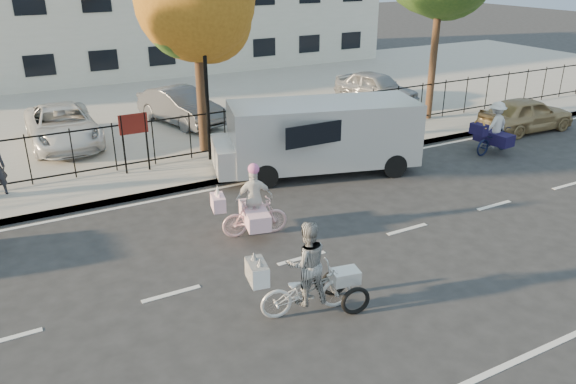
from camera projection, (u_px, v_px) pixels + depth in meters
ground at (302, 258)px, 12.50m from camera, size 120.00×120.00×0.00m
road_markings at (302, 258)px, 12.50m from camera, size 60.00×9.52×0.01m
curb at (217, 182)px, 16.56m from camera, size 60.00×0.10×0.15m
sidewalk at (204, 171)px, 17.41m from camera, size 60.00×2.20×0.15m
parking_lot at (132, 108)px, 24.61m from camera, size 60.00×15.60×0.15m
iron_fence at (190, 136)px, 17.98m from camera, size 58.00×0.06×1.50m
building at (81, 18)px, 31.57m from camera, size 34.00×10.00×6.00m
lamppost at (205, 67)px, 17.02m from camera, size 0.36×0.36×4.33m
street_sign at (134, 131)px, 16.64m from camera, size 0.85×0.06×1.80m
zebra_trike at (307, 279)px, 10.35m from camera, size 2.19×1.08×1.87m
unicorn_bike at (253, 209)px, 13.29m from camera, size 1.86×1.32×1.83m
bull_bike at (494, 133)px, 18.92m from camera, size 1.94×1.34×1.78m
white_van at (320, 135)px, 17.03m from camera, size 6.62×3.56×2.20m
gold_sedan at (526, 114)px, 21.39m from camera, size 3.96×1.75×1.32m
lot_car_b at (63, 126)px, 19.39m from camera, size 2.25×4.76×1.32m
lot_car_c at (181, 106)px, 21.82m from camera, size 2.53×4.39×1.37m
lot_car_d at (376, 87)px, 24.91m from camera, size 2.46×4.28×1.37m
tree_mid at (199, 6)px, 17.36m from camera, size 3.73×3.73×6.83m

